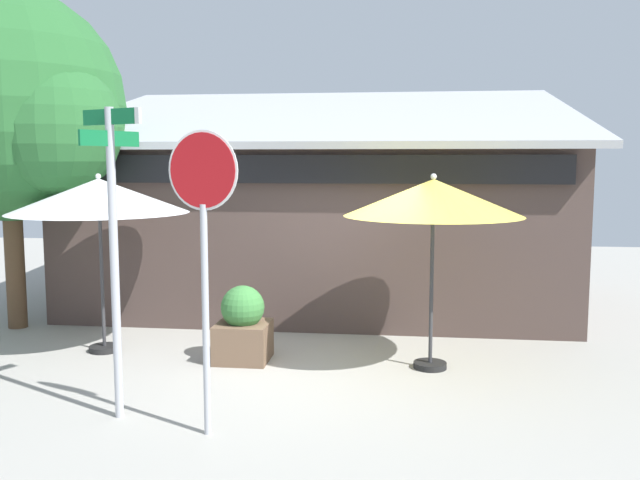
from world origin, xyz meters
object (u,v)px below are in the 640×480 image
Objects in this scene: stop_sign at (204,225)px; shade_tree at (13,109)px; patio_umbrella_ivory_left at (99,197)px; street_sign_post at (114,235)px; patio_umbrella_mustard_center at (433,199)px; sidewalk_planter at (243,327)px.

shade_tree is (-4.24, 3.85, 1.43)m from stop_sign.
patio_umbrella_ivory_left is (-2.35, 2.74, 0.11)m from stop_sign.
stop_sign is 5.90m from shade_tree.
street_sign_post is 1.28× the size of patio_umbrella_mustard_center.
street_sign_post is 4.03m from patio_umbrella_mustard_center.
sidewalk_planter is at bearing 95.45° from stop_sign.
stop_sign is 3.61m from patio_umbrella_ivory_left.
stop_sign is at bearing -49.37° from patio_umbrella_ivory_left.
stop_sign is 0.56× the size of shade_tree.
shade_tree is at bearing 161.83° from sidewalk_planter.
patio_umbrella_mustard_center is at bearing -11.63° from shade_tree.
patio_umbrella_ivory_left is at bearing 130.63° from stop_sign.
patio_umbrella_mustard_center is at bearing 32.71° from street_sign_post.
shade_tree is 5.22m from sidewalk_planter.
shade_tree reaches higher than sidewalk_planter.
patio_umbrella_ivory_left is at bearing 174.56° from sidewalk_planter.
street_sign_post is at bearing -48.02° from shade_tree.
street_sign_post is 5.00m from shade_tree.
patio_umbrella_ivory_left is at bearing -30.41° from shade_tree.
shade_tree is at bearing 149.59° from patio_umbrella_ivory_left.
patio_umbrella_mustard_center is (2.31, 2.50, 0.13)m from stop_sign.
patio_umbrella_ivory_left is 2.75m from sidewalk_planter.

